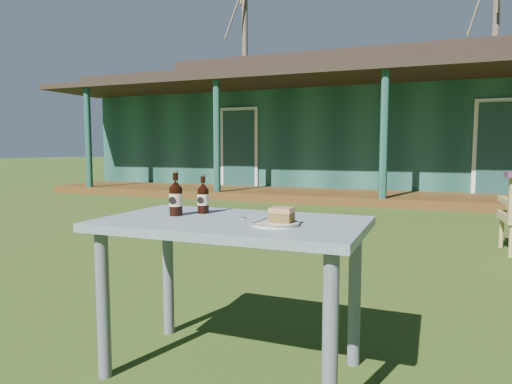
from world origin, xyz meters
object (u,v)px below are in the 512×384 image
at_px(cake_slice, 282,215).
at_px(cola_bottle_far, 176,198).
at_px(cafe_table, 232,241).
at_px(cola_bottle_near, 203,198).
at_px(plate, 276,223).

height_order(cake_slice, cola_bottle_far, cola_bottle_far).
height_order(cafe_table, cola_bottle_near, cola_bottle_near).
bearing_deg(cola_bottle_far, cake_slice, -7.56).
relative_size(cake_slice, cola_bottle_near, 0.47).
bearing_deg(cake_slice, cafe_table, 167.02).
xyz_separation_m(cola_bottle_near, cola_bottle_far, (-0.09, -0.12, 0.01)).
relative_size(plate, cola_bottle_far, 0.94).
distance_m(cafe_table, cola_bottle_near, 0.31).
xyz_separation_m(plate, cola_bottle_near, (-0.46, 0.21, 0.07)).
bearing_deg(cake_slice, cola_bottle_near, 158.14).
height_order(cake_slice, cola_bottle_near, cola_bottle_near).
distance_m(plate, cola_bottle_near, 0.50).
xyz_separation_m(cafe_table, plate, (0.24, -0.07, 0.11)).
distance_m(cola_bottle_near, cola_bottle_far, 0.15).
height_order(plate, cola_bottle_far, cola_bottle_far).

